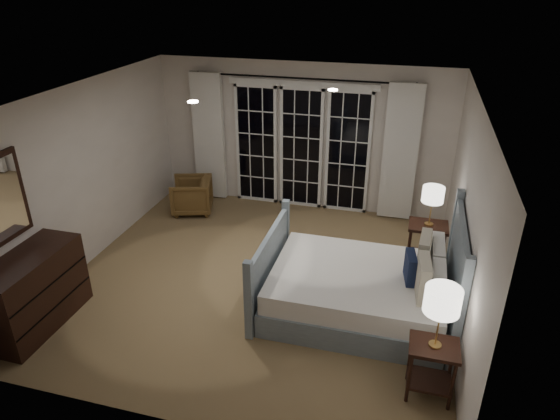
% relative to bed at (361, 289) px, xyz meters
% --- Properties ---
extents(floor, '(5.00, 5.00, 0.00)m').
position_rel_bed_xyz_m(floor, '(-1.42, 0.37, -0.33)').
color(floor, olive).
rests_on(floor, ground).
extents(ceiling, '(5.00, 5.00, 0.00)m').
position_rel_bed_xyz_m(ceiling, '(-1.42, 0.37, 2.17)').
color(ceiling, silver).
rests_on(ceiling, wall_back).
extents(wall_left, '(0.02, 5.00, 2.50)m').
position_rel_bed_xyz_m(wall_left, '(-3.92, 0.37, 0.92)').
color(wall_left, silver).
rests_on(wall_left, floor).
extents(wall_right, '(0.02, 5.00, 2.50)m').
position_rel_bed_xyz_m(wall_right, '(1.08, 0.37, 0.92)').
color(wall_right, silver).
rests_on(wall_right, floor).
extents(wall_back, '(5.00, 0.02, 2.50)m').
position_rel_bed_xyz_m(wall_back, '(-1.42, 2.87, 0.92)').
color(wall_back, silver).
rests_on(wall_back, floor).
extents(wall_front, '(5.00, 0.02, 2.50)m').
position_rel_bed_xyz_m(wall_front, '(-1.42, -2.13, 0.92)').
color(wall_front, silver).
rests_on(wall_front, floor).
extents(french_doors, '(2.50, 0.04, 2.20)m').
position_rel_bed_xyz_m(french_doors, '(-1.42, 2.83, 0.76)').
color(french_doors, black).
rests_on(french_doors, wall_back).
extents(curtain_rod, '(3.50, 0.03, 0.03)m').
position_rel_bed_xyz_m(curtain_rod, '(-1.42, 2.77, 1.92)').
color(curtain_rod, black).
rests_on(curtain_rod, wall_back).
extents(curtain_left, '(0.55, 0.10, 2.25)m').
position_rel_bed_xyz_m(curtain_left, '(-3.07, 2.75, 0.82)').
color(curtain_left, silver).
rests_on(curtain_left, curtain_rod).
extents(curtain_right, '(0.55, 0.10, 2.25)m').
position_rel_bed_xyz_m(curtain_right, '(0.23, 2.75, 0.82)').
color(curtain_right, silver).
rests_on(curtain_right, curtain_rod).
extents(downlight_a, '(0.12, 0.12, 0.01)m').
position_rel_bed_xyz_m(downlight_a, '(-0.62, 0.97, 2.16)').
color(downlight_a, white).
rests_on(downlight_a, ceiling).
extents(downlight_b, '(0.12, 0.12, 0.01)m').
position_rel_bed_xyz_m(downlight_b, '(-2.02, -0.03, 2.16)').
color(downlight_b, white).
rests_on(downlight_b, ceiling).
extents(bed, '(2.25, 1.62, 1.31)m').
position_rel_bed_xyz_m(bed, '(0.00, 0.00, 0.00)').
color(bed, gray).
rests_on(bed, floor).
extents(nightstand_left, '(0.47, 0.38, 0.61)m').
position_rel_bed_xyz_m(nightstand_left, '(0.81, -1.16, 0.07)').
color(nightstand_left, black).
rests_on(nightstand_left, floor).
extents(nightstand_right, '(0.52, 0.42, 0.68)m').
position_rel_bed_xyz_m(nightstand_right, '(0.74, 1.25, 0.12)').
color(nightstand_right, black).
rests_on(nightstand_right, floor).
extents(lamp_left, '(0.33, 0.33, 0.64)m').
position_rel_bed_xyz_m(lamp_left, '(0.81, -1.16, 0.80)').
color(lamp_left, tan).
rests_on(lamp_left, nightstand_left).
extents(lamp_right, '(0.29, 0.29, 0.56)m').
position_rel_bed_xyz_m(lamp_right, '(0.74, 1.25, 0.79)').
color(lamp_right, tan).
rests_on(lamp_right, nightstand_right).
extents(armchair, '(0.83, 0.82, 0.61)m').
position_rel_bed_xyz_m(armchair, '(-3.16, 2.07, -0.03)').
color(armchair, brown).
rests_on(armchair, floor).
extents(dresser, '(0.55, 1.30, 0.92)m').
position_rel_bed_xyz_m(dresser, '(-3.65, -1.23, 0.13)').
color(dresser, black).
rests_on(dresser, floor).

